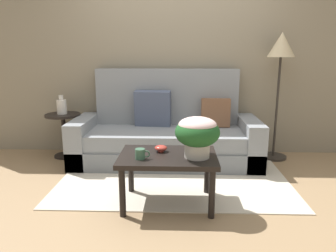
% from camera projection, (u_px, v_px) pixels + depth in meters
% --- Properties ---
extents(ground_plane, '(14.00, 14.00, 0.00)m').
position_uv_depth(ground_plane, '(174.00, 181.00, 3.41)').
color(ground_plane, '#997A56').
extents(wall_back, '(6.40, 0.12, 2.79)m').
position_uv_depth(wall_back, '(176.00, 49.00, 4.20)').
color(wall_back, gray).
rests_on(wall_back, ground).
extents(area_rug, '(2.43, 1.63, 0.01)m').
position_uv_depth(area_rug, '(174.00, 176.00, 3.52)').
color(area_rug, beige).
rests_on(area_rug, ground).
extents(couch, '(2.27, 0.86, 1.14)m').
position_uv_depth(couch, '(167.00, 135.00, 4.00)').
color(couch, slate).
rests_on(couch, ground).
extents(coffee_table, '(0.86, 0.59, 0.47)m').
position_uv_depth(coffee_table, '(168.00, 162.00, 2.81)').
color(coffee_table, black).
rests_on(coffee_table, ground).
extents(side_table, '(0.45, 0.45, 0.57)m').
position_uv_depth(side_table, '(64.00, 127.00, 4.13)').
color(side_table, black).
rests_on(side_table, ground).
extents(floor_lamp, '(0.34, 0.34, 1.59)m').
position_uv_depth(floor_lamp, '(281.00, 58.00, 3.88)').
color(floor_lamp, '#2D2823').
rests_on(floor_lamp, ground).
extents(potted_plant, '(0.38, 0.38, 0.35)m').
position_uv_depth(potted_plant, '(197.00, 132.00, 2.68)').
color(potted_plant, '#B7B2A8').
rests_on(potted_plant, coffee_table).
extents(coffee_mug, '(0.13, 0.08, 0.09)m').
position_uv_depth(coffee_mug, '(140.00, 154.00, 2.68)').
color(coffee_mug, '#3D664C').
rests_on(coffee_mug, coffee_table).
extents(snack_bowl, '(0.11, 0.11, 0.06)m').
position_uv_depth(snack_bowl, '(161.00, 148.00, 2.87)').
color(snack_bowl, '#B2382D').
rests_on(snack_bowl, coffee_table).
extents(table_vase, '(0.12, 0.12, 0.24)m').
position_uv_depth(table_vase, '(62.00, 106.00, 4.07)').
color(table_vase, silver).
rests_on(table_vase, side_table).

